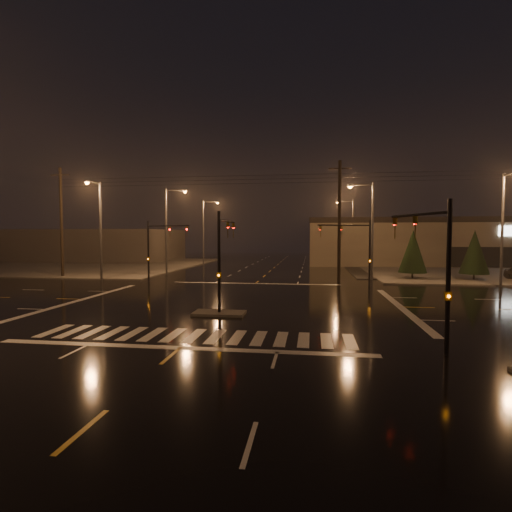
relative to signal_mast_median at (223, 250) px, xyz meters
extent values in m
plane|color=black|center=(0.00, 3.07, -3.75)|extent=(140.00, 140.00, 0.00)
cube|color=#4C4944|center=(30.00, 33.07, -3.69)|extent=(36.00, 36.00, 0.12)
cube|color=#4C4944|center=(-30.00, 33.07, -3.69)|extent=(36.00, 36.00, 0.12)
cube|color=#4C4944|center=(0.00, -0.93, -3.68)|extent=(3.00, 1.60, 0.15)
cube|color=beige|center=(0.00, -5.93, -3.75)|extent=(15.00, 2.60, 0.01)
cube|color=beige|center=(0.00, -7.93, -3.75)|extent=(16.00, 0.50, 0.01)
cube|color=beige|center=(0.00, 14.07, -3.75)|extent=(16.00, 0.50, 0.01)
cube|color=brown|center=(35.00, 49.07, -0.25)|extent=(60.00, 28.00, 7.00)
cube|color=black|center=(35.00, 49.07, 3.05)|extent=(60.20, 28.20, 0.80)
cube|color=#453F3D|center=(-35.00, 45.07, -0.95)|extent=(30.00, 18.00, 5.60)
cylinder|color=black|center=(0.00, -0.93, -0.75)|extent=(0.18, 0.18, 6.00)
cylinder|color=black|center=(0.00, 1.32, 1.75)|extent=(0.12, 4.50, 0.12)
imported|color=#594707|center=(0.00, 3.35, 1.70)|extent=(0.16, 0.20, 1.00)
cube|color=#594707|center=(0.00, -0.93, -1.45)|extent=(0.25, 0.18, 0.35)
cylinder|color=black|center=(10.50, 13.57, -0.75)|extent=(0.18, 0.18, 6.00)
cylinder|color=black|center=(8.15, 12.72, 1.75)|extent=(4.74, 1.82, 0.12)
imported|color=#594707|center=(6.04, 11.95, 1.70)|extent=(0.24, 0.22, 1.00)
cube|color=#594707|center=(10.50, 13.57, -1.45)|extent=(0.25, 0.18, 0.35)
cylinder|color=black|center=(-10.50, 13.57, -0.75)|extent=(0.18, 0.18, 6.00)
cylinder|color=black|center=(-8.15, 12.72, 1.75)|extent=(4.74, 1.82, 0.12)
imported|color=#594707|center=(-6.04, 11.95, 1.70)|extent=(0.24, 0.22, 1.00)
cube|color=#594707|center=(-10.50, 13.57, -1.45)|extent=(0.25, 0.18, 0.35)
cylinder|color=black|center=(10.50, -7.43, -0.75)|extent=(0.18, 0.18, 6.00)
cylinder|color=black|center=(9.82, -5.55, 1.75)|extent=(1.48, 3.80, 0.12)
imported|color=#594707|center=(9.20, -3.86, 1.70)|extent=(0.22, 0.24, 1.00)
cube|color=#594707|center=(10.50, -7.43, -1.45)|extent=(0.25, 0.18, 0.35)
cylinder|color=#38383A|center=(-11.50, 21.07, 1.25)|extent=(0.24, 0.24, 10.00)
cylinder|color=#38383A|center=(-10.30, 21.07, 6.05)|extent=(2.40, 0.14, 0.14)
cube|color=#38383A|center=(-9.20, 21.07, 6.00)|extent=(0.70, 0.30, 0.18)
sphere|color=orange|center=(-9.20, 21.07, 5.87)|extent=(0.32, 0.32, 0.32)
cylinder|color=#38383A|center=(-11.50, 37.07, 1.25)|extent=(0.24, 0.24, 10.00)
cylinder|color=#38383A|center=(-10.30, 37.07, 6.05)|extent=(2.40, 0.14, 0.14)
cube|color=#38383A|center=(-9.20, 37.07, 6.00)|extent=(0.70, 0.30, 0.18)
sphere|color=orange|center=(-9.20, 37.07, 5.87)|extent=(0.32, 0.32, 0.32)
cylinder|color=#38383A|center=(11.50, 19.07, 1.25)|extent=(0.24, 0.24, 10.00)
cylinder|color=#38383A|center=(10.30, 19.07, 6.05)|extent=(2.40, 0.14, 0.14)
cube|color=#38383A|center=(9.20, 19.07, 6.00)|extent=(0.70, 0.30, 0.18)
sphere|color=orange|center=(9.20, 19.07, 5.87)|extent=(0.32, 0.32, 0.32)
cylinder|color=#38383A|center=(11.50, 39.07, 1.25)|extent=(0.24, 0.24, 10.00)
cylinder|color=#38383A|center=(10.30, 39.07, 6.05)|extent=(2.40, 0.14, 0.14)
cube|color=#38383A|center=(9.20, 39.07, 6.00)|extent=(0.70, 0.30, 0.18)
sphere|color=orange|center=(9.20, 39.07, 5.87)|extent=(0.32, 0.32, 0.32)
cylinder|color=#38383A|center=(-16.00, 14.57, 1.25)|extent=(0.24, 0.24, 10.00)
cylinder|color=#38383A|center=(-16.00, 13.37, 6.05)|extent=(0.14, 2.40, 0.14)
cube|color=#38383A|center=(-16.00, 12.27, 6.00)|extent=(0.30, 0.70, 0.18)
sphere|color=orange|center=(-16.00, 12.27, 5.87)|extent=(0.32, 0.32, 0.32)
cylinder|color=#38383A|center=(22.00, 14.57, 1.25)|extent=(0.24, 0.24, 10.00)
cylinder|color=#38383A|center=(22.00, 13.37, 6.05)|extent=(0.14, 2.40, 0.14)
cylinder|color=black|center=(-22.00, 17.07, 2.25)|extent=(0.32, 0.32, 12.00)
cube|color=black|center=(-22.00, 17.07, 7.45)|extent=(2.20, 0.12, 0.12)
cylinder|color=black|center=(8.00, 17.07, 2.25)|extent=(0.32, 0.32, 12.00)
cube|color=black|center=(8.00, 17.07, 7.45)|extent=(2.20, 0.12, 0.12)
cylinder|color=black|center=(15.81, 20.20, -3.40)|extent=(0.18, 0.18, 0.70)
cone|color=black|center=(15.81, 20.20, -0.81)|extent=(2.87, 2.87, 4.48)
cylinder|color=black|center=(21.67, 19.66, -3.40)|extent=(0.18, 0.18, 0.70)
cone|color=black|center=(21.67, 19.66, -0.83)|extent=(2.84, 2.84, 4.44)
camera|label=1|loc=(5.34, -23.46, 0.87)|focal=28.00mm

